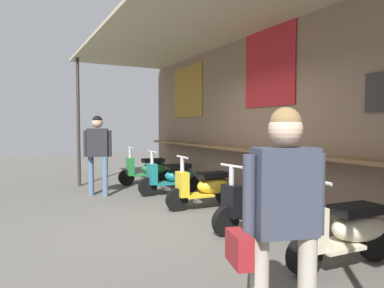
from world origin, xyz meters
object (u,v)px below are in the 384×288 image
scooter_cream (347,230)px  shopper_with_handbag (282,208)px  scooter_yellow (207,187)px  shopper_browsing (98,146)px  scooter_green (149,169)px  scooter_black (257,202)px  scooter_teal (173,176)px

scooter_cream → shopper_with_handbag: shopper_with_handbag is taller
scooter_yellow → scooter_cream: (2.98, -0.00, 0.00)m
shopper_with_handbag → shopper_browsing: size_ratio=0.94×
scooter_green → scooter_black: same height
scooter_teal → scooter_black: 2.95m
shopper_with_handbag → scooter_yellow: bearing=172.5°
scooter_yellow → scooter_teal: bearing=-86.7°
scooter_black → scooter_cream: bearing=85.5°
scooter_teal → scooter_black: size_ratio=1.00×
scooter_green → scooter_black: bearing=93.7°
scooter_green → scooter_cream: 5.97m
scooter_yellow → scooter_green: bearing=-86.7°
scooter_yellow → scooter_cream: 2.98m
scooter_black → scooter_yellow: bearing=-94.5°
scooter_black → shopper_browsing: 3.86m
scooter_green → scooter_teal: 1.50m
scooter_green → scooter_cream: same height
scooter_green → scooter_cream: (5.97, -0.00, 0.00)m
scooter_black → shopper_with_handbag: bearing=50.1°
scooter_teal → shopper_browsing: (-0.54, -1.51, 0.68)m
scooter_teal → scooter_black: (2.95, -0.00, 0.00)m
scooter_green → shopper_with_handbag: 6.97m
scooter_black → shopper_with_handbag: (2.30, -1.64, 0.59)m
scooter_cream → shopper_with_handbag: bearing=29.4°
scooter_black → shopper_with_handbag: size_ratio=0.87×
scooter_green → shopper_browsing: (0.96, -1.51, 0.68)m
scooter_green → shopper_with_handbag: (6.75, -1.64, 0.59)m
shopper_with_handbag → shopper_browsing: shopper_browsing is taller
shopper_with_handbag → shopper_browsing: bearing=-165.3°
scooter_black → scooter_green: bearing=-94.5°
scooter_black → shopper_with_handbag: shopper_with_handbag is taller
scooter_green → scooter_teal: (1.50, 0.00, 0.00)m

